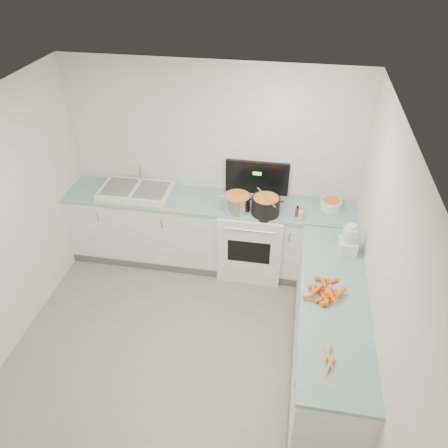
% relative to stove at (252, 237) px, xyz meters
% --- Properties ---
extents(floor, '(3.50, 4.00, 0.00)m').
position_rel_stove_xyz_m(floor, '(-0.55, -1.69, -0.47)').
color(floor, gray).
rests_on(floor, ground).
extents(ceiling, '(3.50, 4.00, 0.00)m').
position_rel_stove_xyz_m(ceiling, '(-0.55, -1.69, 2.03)').
color(ceiling, silver).
rests_on(ceiling, ground).
extents(wall_back, '(3.50, 0.00, 2.50)m').
position_rel_stove_xyz_m(wall_back, '(-0.55, 0.31, 0.78)').
color(wall_back, silver).
rests_on(wall_back, ground).
extents(wall_right, '(0.00, 4.00, 2.50)m').
position_rel_stove_xyz_m(wall_right, '(1.20, -1.69, 0.78)').
color(wall_right, silver).
rests_on(wall_right, ground).
extents(counter_back, '(3.50, 0.62, 0.94)m').
position_rel_stove_xyz_m(counter_back, '(-0.55, 0.01, -0.00)').
color(counter_back, white).
rests_on(counter_back, ground).
extents(counter_right, '(0.62, 2.20, 0.94)m').
position_rel_stove_xyz_m(counter_right, '(0.90, -1.39, -0.00)').
color(counter_right, white).
rests_on(counter_right, ground).
extents(stove, '(0.76, 0.65, 1.36)m').
position_rel_stove_xyz_m(stove, '(0.00, 0.00, 0.00)').
color(stove, white).
rests_on(stove, ground).
extents(sink, '(0.86, 0.52, 0.31)m').
position_rel_stove_xyz_m(sink, '(-1.45, 0.02, 0.50)').
color(sink, white).
rests_on(sink, counter_back).
extents(steel_pot, '(0.32, 0.32, 0.22)m').
position_rel_stove_xyz_m(steel_pot, '(-0.18, -0.14, 0.56)').
color(steel_pot, silver).
rests_on(steel_pot, stove).
extents(black_pot, '(0.37, 0.37, 0.23)m').
position_rel_stove_xyz_m(black_pot, '(0.15, -0.15, 0.56)').
color(black_pot, black).
rests_on(black_pot, stove).
extents(wooden_spoon, '(0.24, 0.38, 0.02)m').
position_rel_stove_xyz_m(wooden_spoon, '(0.15, -0.15, 0.68)').
color(wooden_spoon, '#AD7A47').
rests_on(wooden_spoon, black_pot).
extents(mixing_bowl, '(0.25, 0.25, 0.11)m').
position_rel_stove_xyz_m(mixing_bowl, '(0.88, 0.09, 0.52)').
color(mixing_bowl, white).
rests_on(mixing_bowl, counter_back).
extents(extract_bottle, '(0.04, 0.04, 0.11)m').
position_rel_stove_xyz_m(extract_bottle, '(0.51, -0.14, 0.52)').
color(extract_bottle, '#593319').
rests_on(extract_bottle, counter_back).
extents(spice_jar, '(0.06, 0.06, 0.10)m').
position_rel_stove_xyz_m(spice_jar, '(0.55, -0.21, 0.52)').
color(spice_jar, '#E5B266').
rests_on(spice_jar, counter_back).
extents(food_processor, '(0.18, 0.21, 0.33)m').
position_rel_stove_xyz_m(food_processor, '(1.03, -0.69, 0.61)').
color(food_processor, white).
rests_on(food_processor, counter_right).
extents(carrot_pile, '(0.39, 0.40, 0.09)m').
position_rel_stove_xyz_m(carrot_pile, '(0.81, -1.36, 0.50)').
color(carrot_pile, orange).
rests_on(carrot_pile, counter_right).
extents(peeled_carrots, '(0.10, 0.31, 0.04)m').
position_rel_stove_xyz_m(peeled_carrots, '(0.83, -2.09, 0.49)').
color(peeled_carrots, orange).
rests_on(peeled_carrots, counter_right).
extents(peelings, '(0.23, 0.23, 0.01)m').
position_rel_stove_xyz_m(peelings, '(-1.65, 0.01, 0.54)').
color(peelings, tan).
rests_on(peelings, sink).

